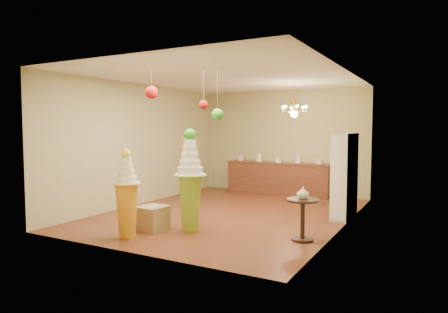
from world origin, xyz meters
The scene contains 17 objects.
floor centered at (0.00, 0.00, 0.00)m, with size 6.50×6.50×0.00m, color #5B2B18.
ceiling centered at (0.00, 0.00, 3.00)m, with size 6.50×6.50×0.00m, color silver.
wall_back centered at (0.00, 3.25, 1.50)m, with size 5.00×0.04×3.00m, color tan.
wall_front centered at (0.00, -3.25, 1.50)m, with size 5.00×0.04×3.00m, color tan.
wall_left centered at (-2.50, 0.00, 1.50)m, with size 0.04×6.50×3.00m, color tan.
wall_right centered at (2.50, 0.00, 1.50)m, with size 0.04×6.50×3.00m, color tan.
pedestal_green centered at (0.07, -1.71, 0.78)m, with size 0.73×0.73×1.89m.
pedestal_orange centered at (-0.63, -2.63, 0.62)m, with size 0.58×0.58×1.55m.
burlap_riser centered at (-0.59, -2.01, 0.22)m, with size 0.49×0.49×0.45m, color #91754F.
sideboard centered at (0.00, 2.97, 0.48)m, with size 3.04×0.54×1.16m.
shelving_unit centered at (2.34, 0.80, 0.90)m, with size 0.33×1.20×1.80m.
round_table centered at (2.10, -1.35, 0.46)m, with size 0.67×0.67×0.71m.
vase centered at (2.10, -1.35, 0.82)m, with size 0.20×0.20×0.21m, color white.
pom_red_left centered at (-0.49, -2.10, 2.54)m, with size 0.23×0.23×0.57m.
pom_green_mid centered at (0.57, -1.56, 2.15)m, with size 0.21×0.21×0.96m.
pom_red_right centered at (0.36, -1.70, 2.33)m, with size 0.16×0.16×0.76m.
chandelier centered at (0.95, 1.54, 2.30)m, with size 0.68×0.68×0.85m.
Camera 1 is at (4.12, -7.81, 1.89)m, focal length 32.00 mm.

